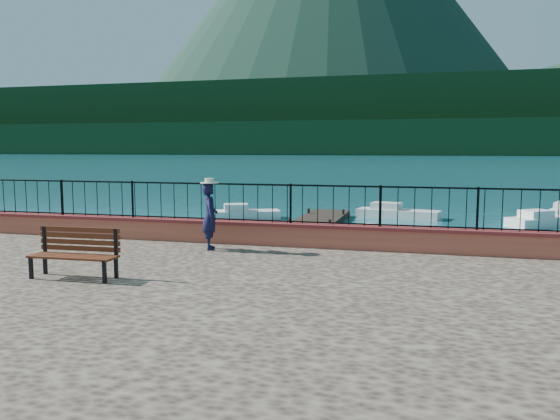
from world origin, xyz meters
The scene contains 15 objects.
ground centered at (0.00, 0.00, 0.00)m, with size 2000.00×2000.00×0.00m, color #19596B.
parapet centered at (0.00, 3.70, 1.49)m, with size 28.00×0.46×0.58m, color #B76042.
railing centered at (0.00, 3.70, 2.25)m, with size 27.00×0.05×0.95m, color black.
dock centered at (-2.00, 12.00, 0.15)m, with size 2.00×16.00×0.30m, color #2D231C.
far_forest centered at (0.00, 300.00, 9.00)m, with size 900.00×60.00×18.00m, color black.
foothills centered at (0.00, 360.00, 22.00)m, with size 900.00×120.00×44.00m, color black.
volcano centered at (-120.00, 700.00, 190.00)m, with size 560.00×560.00×380.00m, color #142D23.
park_bench centered at (-3.41, -0.66, 1.48)m, with size 1.70×0.62×0.93m.
person centered at (-2.07, 2.76, 2.00)m, with size 0.59×0.38×1.61m, color #111233.
hat centered at (-2.07, 2.76, 2.87)m, with size 0.44×0.44×0.12m, color silver.
boat_0 centered at (-8.19, 9.20, 0.40)m, with size 3.23×1.30×0.80m, color silver.
boat_1 centered at (1.72, 10.50, 0.40)m, with size 4.19×1.30×0.80m, color silver.
boat_2 centered at (8.37, 18.32, 0.40)m, with size 3.63×1.30×0.80m, color white.
boat_3 centered at (-6.06, 17.28, 0.40)m, with size 3.47×1.30×0.80m, color silver.
boat_4 centered at (1.57, 19.70, 0.40)m, with size 4.27×1.30×0.80m, color silver.
Camera 1 is at (2.95, -9.41, 3.64)m, focal length 35.00 mm.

